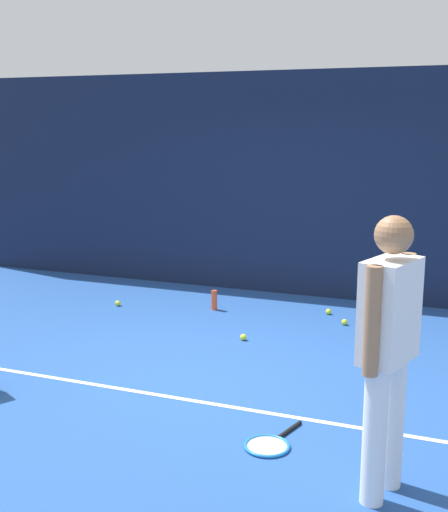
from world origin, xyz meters
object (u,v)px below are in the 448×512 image
(tennis_ball_mid_court, at_px, (118,303))
(water_bottle, at_px, (214,300))
(tennis_racket, at_px, (269,444))
(tennis_ball_by_fence, at_px, (329,312))
(tennis_player, at_px, (388,341))
(tennis_ball_near_player, at_px, (243,337))
(tennis_ball_far_left, at_px, (345,322))

(tennis_ball_mid_court, relative_size, water_bottle, 0.28)
(tennis_racket, xyz_separation_m, tennis_ball_by_fence, (-0.29, 3.29, 0.02))
(tennis_ball_mid_court, bearing_deg, water_bottle, 13.25)
(tennis_racket, bearing_deg, tennis_ball_mid_court, -118.42)
(tennis_player, xyz_separation_m, tennis_ball_near_player, (-1.72, 2.38, -0.93))
(tennis_ball_by_fence, height_order, water_bottle, water_bottle)
(tennis_racket, xyz_separation_m, water_bottle, (-1.61, 2.99, 0.11))
(tennis_ball_near_player, relative_size, tennis_ball_far_left, 1.00)
(tennis_ball_by_fence, height_order, tennis_ball_far_left, same)
(tennis_ball_near_player, distance_m, tennis_ball_mid_court, 1.98)
(tennis_player, relative_size, tennis_ball_mid_court, 25.76)
(tennis_ball_near_player, bearing_deg, water_bottle, 126.79)
(tennis_ball_by_fence, relative_size, tennis_ball_far_left, 1.00)
(tennis_player, height_order, tennis_ball_far_left, tennis_player)
(tennis_racket, xyz_separation_m, tennis_ball_near_player, (-0.92, 2.05, 0.02))
(tennis_racket, relative_size, tennis_ball_far_left, 9.66)
(tennis_player, relative_size, tennis_ball_near_player, 25.76)
(tennis_racket, height_order, tennis_ball_mid_court, tennis_ball_mid_court)
(tennis_player, distance_m, tennis_ball_far_left, 3.50)
(tennis_player, xyz_separation_m, tennis_ball_mid_court, (-3.58, 3.04, -0.93))
(tennis_racket, height_order, tennis_ball_near_player, tennis_ball_near_player)
(tennis_ball_mid_court, bearing_deg, tennis_racket, -44.34)
(tennis_racket, bearing_deg, tennis_ball_by_fence, -158.99)
(water_bottle, bearing_deg, tennis_player, -53.88)
(tennis_player, distance_m, water_bottle, 4.19)
(tennis_ball_far_left, xyz_separation_m, water_bottle, (-1.58, 0.04, 0.09))
(tennis_ball_near_player, height_order, tennis_ball_mid_court, same)
(tennis_ball_far_left, distance_m, water_bottle, 1.58)
(tennis_ball_by_fence, relative_size, water_bottle, 0.28)
(tennis_ball_mid_court, height_order, water_bottle, water_bottle)
(tennis_ball_by_fence, bearing_deg, water_bottle, -167.32)
(tennis_ball_near_player, bearing_deg, tennis_ball_by_fence, 63.15)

